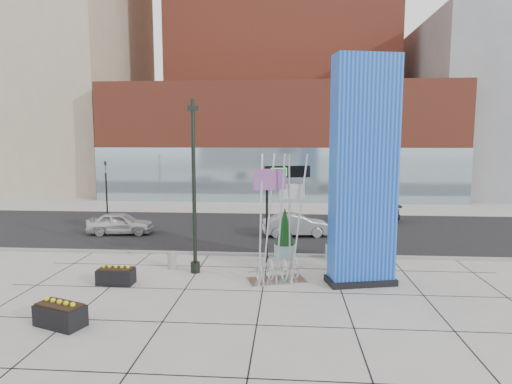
# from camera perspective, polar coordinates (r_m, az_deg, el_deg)

# --- Properties ---
(ground) EXTENTS (160.00, 160.00, 0.00)m
(ground) POSITION_cam_1_polar(r_m,az_deg,el_deg) (17.75, -2.24, -11.90)
(ground) COLOR #9E9991
(ground) RESTS_ON ground
(street_asphalt) EXTENTS (80.00, 12.00, 0.02)m
(street_asphalt) POSITION_cam_1_polar(r_m,az_deg,el_deg) (27.36, 0.15, -5.08)
(street_asphalt) COLOR black
(street_asphalt) RESTS_ON ground
(curb_edge) EXTENTS (80.00, 0.30, 0.12)m
(curb_edge) POSITION_cam_1_polar(r_m,az_deg,el_deg) (21.54, -1.02, -8.30)
(curb_edge) COLOR gray
(curb_edge) RESTS_ON ground
(tower_podium) EXTENTS (34.00, 10.00, 11.00)m
(tower_podium) POSITION_cam_1_polar(r_m,az_deg,el_deg) (43.69, 3.09, 6.70)
(tower_podium) COLOR brown
(tower_podium) RESTS_ON ground
(tower_glass_front) EXTENTS (34.00, 0.60, 5.00)m
(tower_glass_front) POSITION_cam_1_polar(r_m,az_deg,el_deg) (39.03, 2.91, 2.25)
(tower_glass_front) COLOR #8CA5B2
(tower_glass_front) RESTS_ON ground
(building_beige_left) EXTENTS (18.00, 20.00, 34.00)m
(building_beige_left) POSITION_cam_1_polar(r_m,az_deg,el_deg) (58.95, -25.32, 17.39)
(building_beige_left) COLOR gray
(building_beige_left) RESTS_ON ground
(building_grey_parking) EXTENTS (20.00, 18.00, 18.00)m
(building_grey_parking) POSITION_cam_1_polar(r_m,az_deg,el_deg) (54.40, 31.01, 9.47)
(building_grey_parking) COLOR slate
(building_grey_parking) RESTS_ON ground
(blue_pylon) EXTENTS (2.88, 1.75, 8.96)m
(blue_pylon) POSITION_cam_1_polar(r_m,az_deg,el_deg) (17.19, 14.13, 2.05)
(blue_pylon) COLOR #0B36A9
(blue_pylon) RESTS_ON ground
(lamp_post) EXTENTS (0.50, 0.41, 7.41)m
(lamp_post) POSITION_cam_1_polar(r_m,az_deg,el_deg) (18.43, -8.24, -1.54)
(lamp_post) COLOR black
(lamp_post) RESTS_ON ground
(public_art_sculpture) EXTENTS (2.54, 1.77, 5.24)m
(public_art_sculpture) POSITION_cam_1_polar(r_m,az_deg,el_deg) (17.45, 2.89, -7.52)
(public_art_sculpture) COLOR silver
(public_art_sculpture) RESTS_ON ground
(concrete_bollard) EXTENTS (0.40, 0.40, 0.77)m
(concrete_bollard) POSITION_cam_1_polar(r_m,az_deg,el_deg) (19.73, -11.15, -8.91)
(concrete_bollard) COLOR gray
(concrete_bollard) RESTS_ON ground
(overhead_street_sign) EXTENTS (2.12, 0.73, 4.54)m
(overhead_street_sign) POSITION_cam_1_polar(r_m,az_deg,el_deg) (19.57, 3.74, 1.57)
(overhead_street_sign) COLOR black
(overhead_street_sign) RESTS_ON ground
(round_planter_east) EXTENTS (0.92, 0.92, 2.29)m
(round_planter_east) POSITION_cam_1_polar(r_m,az_deg,el_deg) (20.87, 11.59, -6.05)
(round_planter_east) COLOR #8ABAB8
(round_planter_east) RESTS_ON ground
(round_planter_mid) EXTENTS (1.06, 1.06, 2.64)m
(round_planter_mid) POSITION_cam_1_polar(r_m,az_deg,el_deg) (20.91, 10.72, -5.53)
(round_planter_mid) COLOR #8ABAB8
(round_planter_mid) RESTS_ON ground
(round_planter_west) EXTENTS (1.01, 1.01, 2.52)m
(round_planter_west) POSITION_cam_1_polar(r_m,az_deg,el_deg) (20.79, 3.84, -5.67)
(round_planter_west) COLOR #8ABAB8
(round_planter_west) RESTS_ON ground
(box_planter_north) EXTENTS (1.44, 0.74, 0.78)m
(box_planter_north) POSITION_cam_1_polar(r_m,az_deg,el_deg) (18.29, -18.17, -10.50)
(box_planter_north) COLOR black
(box_planter_north) RESTS_ON ground
(box_planter_south) EXTENTS (1.72, 1.26, 0.85)m
(box_planter_south) POSITION_cam_1_polar(r_m,az_deg,el_deg) (15.04, -24.65, -14.53)
(box_planter_south) COLOR black
(box_planter_south) RESTS_ON ground
(car_white_west) EXTENTS (4.04, 1.97, 1.33)m
(car_white_west) POSITION_cam_1_polar(r_m,az_deg,el_deg) (27.35, -17.63, -4.03)
(car_white_west) COLOR silver
(car_white_west) RESTS_ON ground
(car_silver_mid) EXTENTS (4.17, 1.95, 1.32)m
(car_silver_mid) POSITION_cam_1_polar(r_m,az_deg,el_deg) (25.70, 5.36, -4.43)
(car_silver_mid) COLOR #AAACB2
(car_silver_mid) RESTS_ON ground
(car_dark_east) EXTENTS (4.59, 2.41, 1.27)m
(car_dark_east) POSITION_cam_1_polar(r_m,az_deg,el_deg) (30.80, 14.61, -2.76)
(car_dark_east) COLOR black
(car_dark_east) RESTS_ON ground
(traffic_signal) EXTENTS (0.15, 0.18, 4.10)m
(traffic_signal) POSITION_cam_1_polar(r_m,az_deg,el_deg) (34.78, -19.35, 0.94)
(traffic_signal) COLOR black
(traffic_signal) RESTS_ON ground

